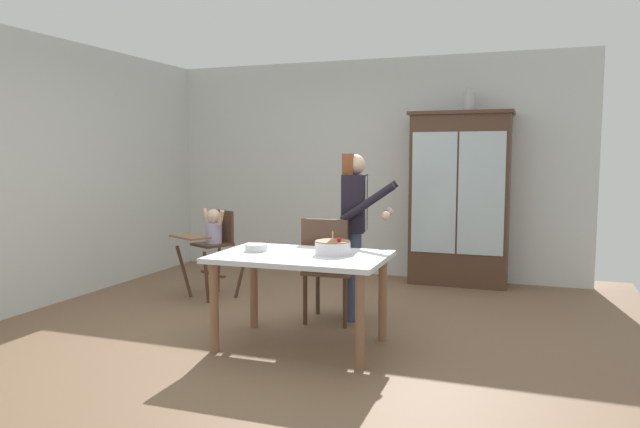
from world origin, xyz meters
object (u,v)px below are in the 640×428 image
object	(u,v)px
adult_person	(355,215)
birthday_cake	(333,247)
dining_chair_far_side	(328,263)
ceramic_vase	(469,101)
serving_bowl	(256,247)
high_chair_with_toddler	(213,237)
dining_table	(301,267)
china_cabinet	(459,198)

from	to	relation	value
adult_person	birthday_cake	size ratio (longest dim) A/B	5.47
adult_person	dining_chair_far_side	size ratio (longest dim) A/B	1.59
ceramic_vase	serving_bowl	world-z (taller)	ceramic_vase
high_chair_with_toddler	dining_table	xyz separation A→B (m)	(1.48, -1.18, -0.02)
ceramic_vase	adult_person	bearing A→B (deg)	-113.79
adult_person	dining_table	bearing A→B (deg)	159.71
dining_chair_far_side	dining_table	bearing A→B (deg)	87.94
high_chair_with_toddler	dining_chair_far_side	xyz separation A→B (m)	(1.47, -0.52, -0.10)
birthday_cake	serving_bowl	distance (m)	0.64
ceramic_vase	adult_person	xyz separation A→B (m)	(-0.81, -1.83, -1.16)
dining_table	birthday_cake	distance (m)	0.30
dining_chair_far_side	birthday_cake	bearing A→B (deg)	110.36
serving_bowl	dining_chair_far_side	size ratio (longest dim) A/B	0.19
serving_bowl	china_cabinet	bearing A→B (deg)	64.29
high_chair_with_toddler	serving_bowl	bearing A→B (deg)	-20.13
china_cabinet	ceramic_vase	world-z (taller)	ceramic_vase
dining_table	dining_chair_far_side	xyz separation A→B (m)	(-0.00, 0.66, -0.08)
china_cabinet	dining_table	bearing A→B (deg)	-108.18
china_cabinet	adult_person	size ratio (longest dim) A/B	1.32
dining_table	dining_chair_far_side	bearing A→B (deg)	90.38
china_cabinet	ceramic_vase	bearing A→B (deg)	2.51
birthday_cake	dining_table	bearing A→B (deg)	-160.18
adult_person	dining_table	distance (m)	0.99
high_chair_with_toddler	ceramic_vase	bearing A→B (deg)	59.13
birthday_cake	serving_bowl	xyz separation A→B (m)	(-0.64, -0.05, -0.03)
ceramic_vase	adult_person	world-z (taller)	ceramic_vase
china_cabinet	serving_bowl	bearing A→B (deg)	-115.71
china_cabinet	ceramic_vase	distance (m)	1.12
adult_person	serving_bowl	xyz separation A→B (m)	(-0.58, -0.88, -0.20)
high_chair_with_toddler	dining_table	world-z (taller)	high_chair_with_toddler
china_cabinet	serving_bowl	size ratio (longest dim) A/B	11.19
china_cabinet	birthday_cake	xyz separation A→B (m)	(-0.66, -2.65, -0.22)
china_cabinet	birthday_cake	distance (m)	2.74
ceramic_vase	birthday_cake	bearing A→B (deg)	-105.71
birthday_cake	dining_chair_far_side	distance (m)	0.67
china_cabinet	ceramic_vase	size ratio (longest dim) A/B	7.46
adult_person	high_chair_with_toddler	bearing A→B (deg)	71.38
high_chair_with_toddler	china_cabinet	bearing A→B (deg)	59.99
birthday_cake	high_chair_with_toddler	bearing A→B (deg)	147.34
ceramic_vase	dining_chair_far_side	distance (m)	2.79
high_chair_with_toddler	serving_bowl	xyz separation A→B (m)	(1.07, -1.15, 0.11)
china_cabinet	high_chair_with_toddler	size ratio (longest dim) A/B	2.12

